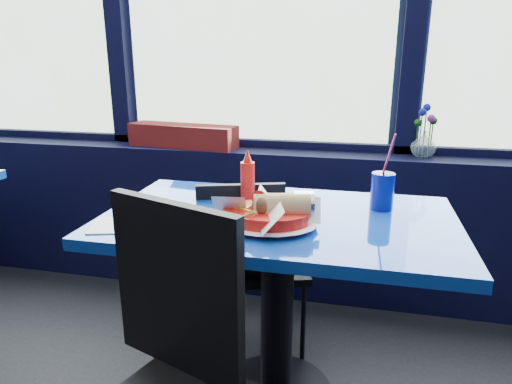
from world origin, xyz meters
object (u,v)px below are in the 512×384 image
object	(u,v)px
food_basket	(268,214)
ketchup_bottle	(248,179)
soda_cup	(382,190)
planter_box	(183,136)
near_table	(278,264)
chair_near_back	(255,256)
chair_near_front	(178,375)
flower_vase	(424,141)

from	to	relation	value
food_basket	ketchup_bottle	distance (m)	0.27
ketchup_bottle	soda_cup	world-z (taller)	soda_cup
soda_cup	ketchup_bottle	bearing A→B (deg)	-177.51
planter_box	soda_cup	size ratio (longest dim) A/B	2.18
near_table	chair_near_back	bearing A→B (deg)	118.82
chair_near_front	flower_vase	size ratio (longest dim) A/B	3.66
food_basket	soda_cup	bearing A→B (deg)	48.41
planter_box	food_basket	world-z (taller)	planter_box
planter_box	near_table	bearing A→B (deg)	-43.12
chair_near_back	chair_near_front	bearing A→B (deg)	72.39
chair_near_back	flower_vase	size ratio (longest dim) A/B	3.13
ketchup_bottle	soda_cup	bearing A→B (deg)	2.49
food_basket	ketchup_bottle	world-z (taller)	ketchup_bottle
planter_box	chair_near_back	bearing A→B (deg)	-39.32
near_table	planter_box	size ratio (longest dim) A/B	1.99
flower_vase	chair_near_front	bearing A→B (deg)	-115.45
planter_box	ketchup_bottle	distance (m)	0.90
soda_cup	planter_box	bearing A→B (deg)	146.08
chair_near_front	food_basket	size ratio (longest dim) A/B	2.77
chair_near_front	soda_cup	xyz separation A→B (m)	(0.48, 0.76, 0.28)
chair_near_back	food_basket	world-z (taller)	food_basket
near_table	soda_cup	size ratio (longest dim) A/B	4.32
food_basket	soda_cup	distance (m)	0.45
planter_box	flower_vase	world-z (taller)	flower_vase
chair_near_back	soda_cup	xyz separation A→B (m)	(0.49, -0.11, 0.36)
ketchup_bottle	planter_box	bearing A→B (deg)	127.13
flower_vase	food_basket	size ratio (longest dim) A/B	0.76
soda_cup	food_basket	bearing A→B (deg)	-144.59
chair_near_back	food_basket	xyz separation A→B (m)	(0.13, -0.37, 0.33)
flower_vase	soda_cup	bearing A→B (deg)	-106.91
soda_cup	chair_near_back	bearing A→B (deg)	167.50
near_table	flower_vase	size ratio (longest dim) A/B	4.66
planter_box	soda_cup	world-z (taller)	soda_cup
near_table	flower_vase	distance (m)	1.08
chair_near_front	chair_near_back	size ratio (longest dim) A/B	1.17
chair_near_front	planter_box	world-z (taller)	chair_near_front
chair_near_front	chair_near_back	bearing A→B (deg)	110.69
chair_near_front	flower_vase	bearing A→B (deg)	84.53
planter_box	flower_vase	xyz separation A→B (m)	(1.25, 0.02, 0.02)
near_table	flower_vase	world-z (taller)	flower_vase
chair_near_back	ketchup_bottle	world-z (taller)	ketchup_bottle
chair_near_front	chair_near_back	world-z (taller)	chair_near_front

